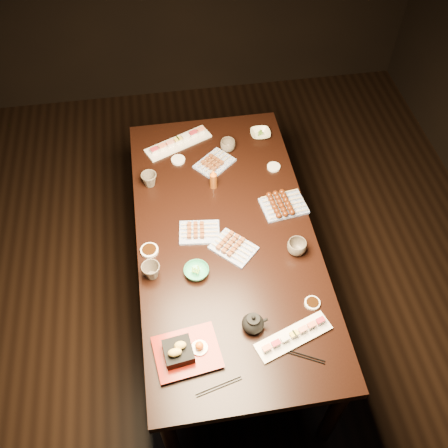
{
  "coord_description": "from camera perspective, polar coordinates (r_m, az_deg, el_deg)",
  "views": [
    {
      "loc": [
        -0.13,
        -1.23,
        2.78
      ],
      "look_at": [
        0.11,
        0.33,
        0.77
      ],
      "focal_mm": 40.0,
      "sensor_mm": 36.0,
      "label": 1
    }
  ],
  "objects": [
    {
      "name": "dining_table",
      "position": [
        2.85,
        0.16,
        -5.71
      ],
      "size": [
        1.06,
        1.87,
        0.75
      ],
      "primitive_type": "cube",
      "rotation": [
        0.0,
        0.0,
        -0.09
      ],
      "color": "black",
      "rests_on": "ground"
    },
    {
      "name": "yakitori_plate_center",
      "position": [
        2.52,
        -2.84,
        -0.69
      ],
      "size": [
        0.22,
        0.17,
        0.05
      ],
      "primitive_type": null,
      "rotation": [
        0.0,
        0.0,
        -0.12
      ],
      "color": "#828EB6",
      "rests_on": "dining_table"
    },
    {
      "name": "sauce_dish_se",
      "position": [
        2.35,
        10.06,
        -8.88
      ],
      "size": [
        0.08,
        0.08,
        0.01
      ],
      "primitive_type": "cylinder",
      "rotation": [
        0.0,
        0.0,
        -0.07
      ],
      "color": "white",
      "rests_on": "dining_table"
    },
    {
      "name": "teacup_near_left",
      "position": [
        2.39,
        -8.31,
        -5.34
      ],
      "size": [
        0.11,
        0.11,
        0.08
      ],
      "primitive_type": "imported",
      "rotation": [
        0.0,
        0.0,
        0.33
      ],
      "color": "#4E453C",
      "rests_on": "dining_table"
    },
    {
      "name": "teacup_far_left",
      "position": [
        2.76,
        -8.53,
        5.04
      ],
      "size": [
        0.12,
        0.12,
        0.08
      ],
      "primitive_type": "imported",
      "rotation": [
        0.0,
        0.0,
        -0.52
      ],
      "color": "#4E453C",
      "rests_on": "dining_table"
    },
    {
      "name": "sauce_dish_east",
      "position": [
        2.86,
        5.7,
        6.51
      ],
      "size": [
        0.08,
        0.08,
        0.01
      ],
      "primitive_type": "cylinder",
      "rotation": [
        0.0,
        0.0,
        -0.12
      ],
      "color": "white",
      "rests_on": "dining_table"
    },
    {
      "name": "edamame_bowl_cream",
      "position": [
        3.04,
        4.18,
        10.25
      ],
      "size": [
        0.12,
        0.12,
        0.03
      ],
      "primitive_type": "imported",
      "rotation": [
        0.0,
        0.0,
        -0.03
      ],
      "color": "#EEEBC3",
      "rests_on": "dining_table"
    },
    {
      "name": "chopsticks_se",
      "position": [
        2.23,
        8.89,
        -14.63
      ],
      "size": [
        0.19,
        0.11,
        0.01
      ],
      "primitive_type": null,
      "rotation": [
        0.0,
        0.0,
        -0.47
      ],
      "color": "black",
      "rests_on": "dining_table"
    },
    {
      "name": "condiment_bottle",
      "position": [
        2.7,
        -1.23,
        5.19
      ],
      "size": [
        0.05,
        0.05,
        0.12
      ],
      "primitive_type": "cylinder",
      "rotation": [
        0.0,
        0.0,
        0.26
      ],
      "color": "#622D0D",
      "rests_on": "dining_table"
    },
    {
      "name": "chopsticks_near",
      "position": [
        2.15,
        -0.59,
        -18.06
      ],
      "size": [
        0.2,
        0.06,
        0.01
      ],
      "primitive_type": null,
      "rotation": [
        0.0,
        0.0,
        0.23
      ],
      "color": "black",
      "rests_on": "dining_table"
    },
    {
      "name": "teapot",
      "position": [
        2.22,
        3.34,
        -11.15
      ],
      "size": [
        0.12,
        0.12,
        0.1
      ],
      "primitive_type": null,
      "rotation": [
        0.0,
        0.0,
        0.04
      ],
      "color": "black",
      "rests_on": "dining_table"
    },
    {
      "name": "ground",
      "position": [
        3.04,
        -1.15,
        -14.25
      ],
      "size": [
        5.0,
        5.0,
        0.0
      ],
      "primitive_type": "plane",
      "color": "black",
      "rests_on": "ground"
    },
    {
      "name": "tsukune_plate",
      "position": [
        2.65,
        6.87,
        2.36
      ],
      "size": [
        0.25,
        0.2,
        0.06
      ],
      "primitive_type": null,
      "rotation": [
        0.0,
        0.0,
        0.14
      ],
      "color": "#828EB6",
      "rests_on": "dining_table"
    },
    {
      "name": "teacup_far_right",
      "position": [
        2.93,
        0.44,
        8.98
      ],
      "size": [
        0.11,
        0.11,
        0.07
      ],
      "primitive_type": "imported",
      "rotation": [
        0.0,
        0.0,
        -0.38
      ],
      "color": "#4E453C",
      "rests_on": "dining_table"
    },
    {
      "name": "edamame_bowl_green",
      "position": [
        2.39,
        -3.17,
        -5.43
      ],
      "size": [
        0.15,
        0.15,
        0.04
      ],
      "primitive_type": "imported",
      "rotation": [
        0.0,
        0.0,
        0.25
      ],
      "color": "#339C6B",
      "rests_on": "dining_table"
    },
    {
      "name": "teacup_mid_right",
      "position": [
        2.47,
        8.31,
        -2.64
      ],
      "size": [
        0.12,
        0.12,
        0.08
      ],
      "primitive_type": "imported",
      "rotation": [
        0.0,
        0.0,
        0.29
      ],
      "color": "#4E453C",
      "rests_on": "dining_table"
    },
    {
      "name": "sushi_platter_near",
      "position": [
        2.24,
        7.98,
        -12.47
      ],
      "size": [
        0.37,
        0.21,
        0.04
      ],
      "primitive_type": null,
      "rotation": [
        0.0,
        0.0,
        0.33
      ],
      "color": "white",
      "rests_on": "dining_table"
    },
    {
      "name": "sauce_dish_nw",
      "position": [
        2.89,
        -5.26,
        7.31
      ],
      "size": [
        0.09,
        0.09,
        0.01
      ],
      "primitive_type": "cylinder",
      "rotation": [
        0.0,
        0.0,
        0.11
      ],
      "color": "white",
      "rests_on": "dining_table"
    },
    {
      "name": "sauce_dish_west",
      "position": [
        2.5,
        -8.52,
        -3.0
      ],
      "size": [
        0.12,
        0.12,
        0.02
      ],
      "primitive_type": "cylinder",
      "rotation": [
        0.0,
        0.0,
        -0.39
      ],
      "color": "white",
      "rests_on": "dining_table"
    },
    {
      "name": "yakitori_plate_right",
      "position": [
        2.46,
        1.1,
        -2.49
      ],
      "size": [
        0.26,
        0.26,
        0.05
      ],
      "primitive_type": null,
      "rotation": [
        0.0,
        0.0,
        -0.79
      ],
      "color": "#828EB6",
      "rests_on": "dining_table"
    },
    {
      "name": "sushi_platter_far",
      "position": [
        2.98,
        -5.28,
        9.43
      ],
      "size": [
        0.41,
        0.27,
        0.05
      ],
      "primitive_type": null,
      "rotation": [
        0.0,
        0.0,
        3.56
      ],
      "color": "white",
      "rests_on": "dining_table"
    },
    {
      "name": "tempura_tray",
      "position": [
        2.17,
        -4.28,
        -14.05
      ],
      "size": [
        0.3,
        0.25,
        0.1
      ],
      "primitive_type": null,
      "rotation": [
        0.0,
        0.0,
        0.13
      ],
      "color": "black",
      "rests_on": "dining_table"
    },
    {
      "name": "yakitori_plate_left",
      "position": [
        2.85,
        -1.1,
        7.22
      ],
      "size": [
        0.26,
        0.25,
        0.05
      ],
      "primitive_type": null,
      "rotation": [
        0.0,
        0.0,
        0.7
      ],
      "color": "#828EB6",
      "rests_on": "dining_table"
    }
  ]
}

